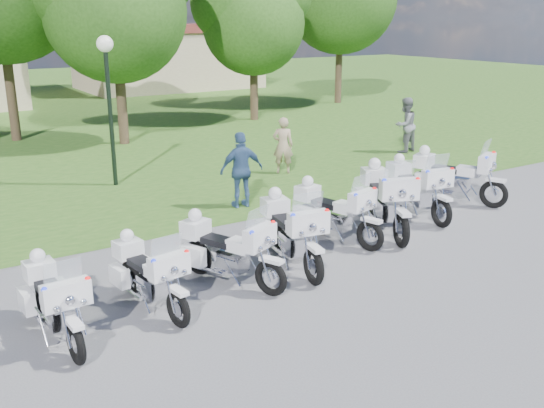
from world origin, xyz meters
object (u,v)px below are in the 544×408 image
bystander_b (405,125)px  bystander_c (242,170)px  motorcycle_3 (290,230)px  bystander_a (283,146)px  motorcycle_5 (385,198)px  motorcycle_7 (453,175)px  motorcycle_6 (416,187)px  motorcycle_2 (226,249)px  motorcycle_1 (148,273)px  lamp_post (107,74)px  motorcycle_0 (54,299)px  motorcycle_4 (333,210)px

bystander_b → bystander_c: bearing=9.6°
motorcycle_3 → bystander_a: bearing=-112.2°
motorcycle_5 → motorcycle_7: size_ratio=1.06×
motorcycle_6 → motorcycle_2: bearing=20.5°
motorcycle_1 → lamp_post: bearing=-112.4°
motorcycle_3 → motorcycle_5: (2.85, 0.53, 0.06)m
motorcycle_0 → lamp_post: size_ratio=0.52×
motorcycle_7 → lamp_post: (-6.76, 6.12, 2.38)m
motorcycle_1 → bystander_b: bystander_b is taller
motorcycle_1 → motorcycle_3: 2.94m
lamp_post → bystander_c: 4.70m
motorcycle_1 → motorcycle_4: motorcycle_4 is taller
motorcycle_0 → motorcycle_7: (10.23, 1.69, 0.10)m
motorcycle_0 → motorcycle_5: bearing=-175.4°
motorcycle_6 → bystander_b: 7.12m
motorcycle_4 → motorcycle_6: motorcycle_6 is taller
motorcycle_6 → bystander_a: size_ratio=1.42×
motorcycle_6 → lamp_post: lamp_post is taller
bystander_c → motorcycle_3: bearing=82.1°
motorcycle_7 → lamp_post: size_ratio=0.57×
motorcycle_7 → motorcycle_2: bearing=-14.3°
motorcycle_0 → motorcycle_5: size_ratio=0.87×
motorcycle_3 → bystander_a: size_ratio=1.42×
motorcycle_4 → bystander_a: bystander_a is taller
motorcycle_7 → lamp_post: bearing=-66.9°
motorcycle_1 → bystander_a: bystander_a is taller
motorcycle_6 → lamp_post: 8.58m
motorcycle_0 → motorcycle_7: bearing=-173.8°
motorcycle_1 → motorcycle_7: size_ratio=0.91×
bystander_b → motorcycle_2: bearing=23.1°
motorcycle_3 → bystander_c: (1.02, 3.66, 0.26)m
motorcycle_0 → bystander_c: bearing=-146.1°
motorcycle_3 → bystander_a: bystander_a is taller
motorcycle_4 → motorcycle_1: bearing=-2.0°
lamp_post → bystander_a: bearing=-16.1°
motorcycle_0 → motorcycle_7: size_ratio=0.92×
bystander_b → motorcycle_4: bearing=28.6°
motorcycle_6 → bystander_a: bystander_a is taller
motorcycle_7 → bystander_c: 5.36m
bystander_a → bystander_c: bearing=72.2°
lamp_post → bystander_b: 10.23m
motorcycle_3 → bystander_b: size_ratio=1.27×
motorcycle_4 → motorcycle_3: bearing=9.2°
bystander_a → motorcycle_2: bearing=81.5°
motorcycle_0 → motorcycle_3: size_ratio=0.89×
motorcycle_0 → motorcycle_7: motorcycle_7 is taller
motorcycle_6 → motorcycle_1: bearing=19.6°
motorcycle_3 → bystander_c: bearing=-95.7°
motorcycle_6 → motorcycle_7: 1.60m
motorcycle_3 → motorcycle_7: 5.92m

